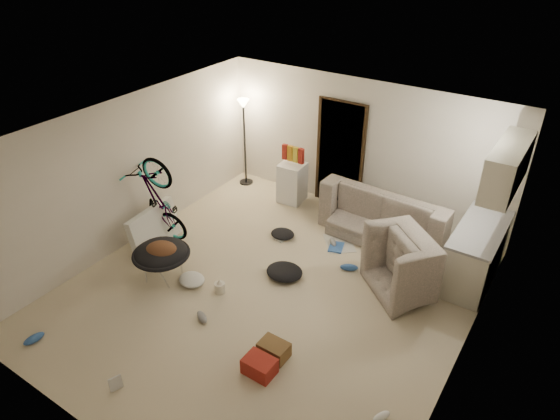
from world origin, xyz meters
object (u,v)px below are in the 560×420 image
Objects in this scene: armchair at (421,268)px; drink_case_b at (259,366)px; drink_case_a at (274,350)px; juicer at (220,287)px; mini_fridge at (292,182)px; floor_lamp at (244,124)px; saucer_chair at (162,258)px; sofa at (387,217)px; bicycle at (161,218)px; tv_box at (154,228)px; kitchen_counter at (475,255)px.

armchair is 2.92× the size of drink_case_b.
juicer is (-1.38, 0.60, -0.01)m from drink_case_a.
mini_fridge is 4.36m from drink_case_b.
floor_lamp is at bearing 120.39° from juicer.
sofa is at bearing 52.31° from saucer_chair.
drink_case_a is (-0.05, -3.46, -0.22)m from sofa.
saucer_chair is 3.83× the size of juicer.
bicycle reaches higher than saucer_chair.
armchair is at bearing 30.01° from saucer_chair.
sofa is 1.33× the size of bicycle.
drink_case_b is (-1.06, -2.67, -0.25)m from armchair.
drink_case_b is at bearing -17.05° from saucer_chair.
tv_box is 2.80× the size of drink_case_a.
drink_case_a is at bearing -22.36° from tv_box.
floor_lamp is 1.61× the size of armchair.
floor_lamp is 4.99m from drink_case_a.
armchair is at bearing 13.52° from tv_box.
juicer is (0.59, -2.96, -0.30)m from mini_fridge.
armchair reaches higher than tv_box.
kitchen_counter is at bearing 33.34° from saucer_chair.
floor_lamp is at bearing 171.64° from mini_fridge.
tv_box is 1.75m from juicer.
armchair is 0.67× the size of bicycle.
floor_lamp reaches higher than mini_fridge.
kitchen_counter is 3.73m from drink_case_b.
floor_lamp is 4.70× the size of drink_case_b.
drink_case_b is (0.01, -0.32, 0.00)m from drink_case_a.
saucer_chair is (0.85, -3.27, -0.94)m from floor_lamp.
juicer reaches higher than drink_case_b.
juicer is at bearing 147.11° from drink_case_b.
drink_case_b is 1.66m from juicer.
drink_case_a is (-1.06, -2.35, -0.26)m from armchair.
mini_fridge is at bearing 101.28° from juicer.
armchair is 3.01× the size of drink_case_a.
kitchen_counter is 1.91× the size of mini_fridge.
mini_fridge is at bearing 62.01° from tv_box.
sofa is 3.89m from bicycle.
kitchen_counter is 3.45m from drink_case_a.
floor_lamp is 3.37m from sofa.
floor_lamp reaches higher than kitchen_counter.
saucer_chair reaches higher than drink_case_a.
kitchen_counter is 3.89× the size of drink_case_b.
kitchen_counter is at bearing -90.99° from armchair.
sofa is 2.56× the size of saucer_chair.
sofa is at bearing 90.14° from drink_case_a.
bicycle is at bearing 57.02° from armchair.
drink_case_b is at bearing -51.39° from floor_lamp.
armchair is 4.91× the size of juicer.
floor_lamp is at bearing -1.33° from sofa.
saucer_chair is 2.45m from drink_case_b.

